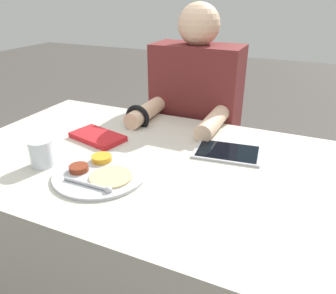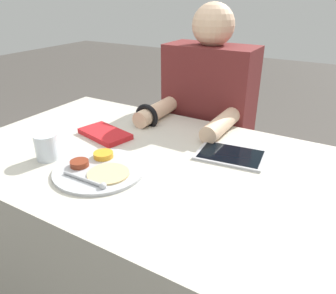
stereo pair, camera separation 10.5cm
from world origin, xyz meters
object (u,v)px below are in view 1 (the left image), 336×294
(thali_tray, at_px, (100,173))
(red_notebook, at_px, (98,137))
(drinking_glass, at_px, (42,153))
(tablet_device, at_px, (228,152))
(person_diner, at_px, (194,141))

(thali_tray, height_order, red_notebook, thali_tray)
(thali_tray, xyz_separation_m, drinking_glass, (-0.21, -0.02, 0.04))
(red_notebook, bearing_deg, tablet_device, 10.19)
(red_notebook, height_order, tablet_device, red_notebook)
(drinking_glass, bearing_deg, person_diner, 69.78)
(thali_tray, relative_size, drinking_glass, 3.29)
(thali_tray, distance_m, person_diner, 0.72)
(red_notebook, relative_size, person_diner, 0.19)
(thali_tray, distance_m, tablet_device, 0.44)
(thali_tray, distance_m, drinking_glass, 0.21)
(thali_tray, xyz_separation_m, person_diner, (0.06, 0.70, -0.18))
(person_diner, xyz_separation_m, drinking_glass, (-0.27, -0.72, 0.21))
(red_notebook, bearing_deg, thali_tray, -53.35)
(tablet_device, bearing_deg, red_notebook, -169.81)
(drinking_glass, bearing_deg, thali_tray, 6.16)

